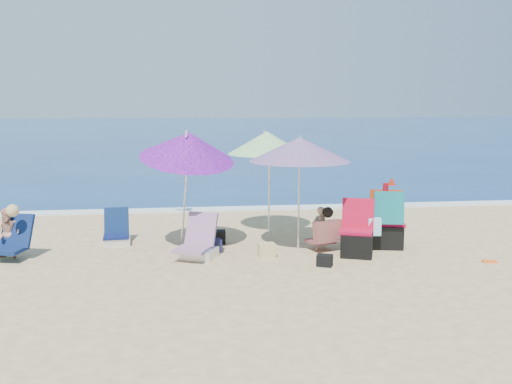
{
  "coord_description": "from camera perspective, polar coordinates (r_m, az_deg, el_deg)",
  "views": [
    {
      "loc": [
        -1.58,
        -9.42,
        2.77
      ],
      "look_at": [
        -0.3,
        1.0,
        1.1
      ],
      "focal_mm": 40.42,
      "sensor_mm": 36.0,
      "label": 1
    }
  ],
  "objects": [
    {
      "name": "umbrella_striped",
      "position": [
        11.97,
        1.07,
        4.89
      ],
      "size": [
        1.95,
        1.95,
        2.18
      ],
      "color": "white",
      "rests_on": "ground"
    },
    {
      "name": "chair_navy",
      "position": [
        11.58,
        -13.61,
        -4.14
      ],
      "size": [
        0.54,
        0.65,
        0.68
      ],
      "color": "#0D174A",
      "rests_on": "ground"
    },
    {
      "name": "person_center",
      "position": [
        10.77,
        6.66,
        -3.71
      ],
      "size": [
        0.68,
        0.65,
        0.84
      ],
      "color": "tan",
      "rests_on": "ground"
    },
    {
      "name": "chair_rainbow",
      "position": [
        10.3,
        -5.73,
        -5.4
      ],
      "size": [
        0.85,
        0.92,
        0.79
      ],
      "color": "#E86B51",
      "rests_on": "ground"
    },
    {
      "name": "bag_navy_a",
      "position": [
        10.68,
        -4.32,
        -5.34
      ],
      "size": [
        0.35,
        0.27,
        0.24
      ],
      "color": "#171934",
      "rests_on": "ground"
    },
    {
      "name": "ground",
      "position": [
        9.95,
        2.44,
        -7.14
      ],
      "size": [
        120.0,
        120.0,
        0.0
      ],
      "color": "#D8BC84",
      "rests_on": "ground"
    },
    {
      "name": "umbrella_blue",
      "position": [
        10.57,
        -6.75,
        4.56
      ],
      "size": [
        2.27,
        2.31,
        2.39
      ],
      "color": "white",
      "rests_on": "ground"
    },
    {
      "name": "orange_item",
      "position": [
        10.82,
        22.1,
        -6.38
      ],
      "size": [
        0.26,
        0.17,
        0.03
      ],
      "color": "#FF5A1A",
      "rests_on": "ground"
    },
    {
      "name": "bag_black_a",
      "position": [
        11.35,
        -3.92,
        -4.46
      ],
      "size": [
        0.35,
        0.26,
        0.25
      ],
      "color": "black",
      "rests_on": "ground"
    },
    {
      "name": "person_left",
      "position": [
        11.05,
        -23.2,
        -3.79
      ],
      "size": [
        0.76,
        0.73,
        1.01
      ],
      "color": "tan",
      "rests_on": "ground"
    },
    {
      "name": "sea",
      "position": [
        54.52,
        -5.36,
        6.01
      ],
      "size": [
        120.0,
        80.0,
        0.12
      ],
      "color": "navy",
      "rests_on": "ground"
    },
    {
      "name": "bag_black_b",
      "position": [
        9.86,
        6.8,
        -6.74
      ],
      "size": [
        0.31,
        0.27,
        0.2
      ],
      "color": "black",
      "rests_on": "ground"
    },
    {
      "name": "furled_umbrella",
      "position": [
        11.25,
        12.74,
        -1.58
      ],
      "size": [
        0.22,
        0.26,
        1.35
      ],
      "color": "#9F0B17",
      "rests_on": "ground"
    },
    {
      "name": "foam",
      "position": [
        14.87,
        -0.78,
        -1.63
      ],
      "size": [
        120.0,
        0.5,
        0.04
      ],
      "color": "white",
      "rests_on": "ground"
    },
    {
      "name": "umbrella_turquoise",
      "position": [
        10.55,
        4.35,
        4.23
      ],
      "size": [
        2.29,
        2.29,
        2.15
      ],
      "color": "silver",
      "rests_on": "ground"
    },
    {
      "name": "camp_chair_left",
      "position": [
        10.57,
        9.97,
        -4.61
      ],
      "size": [
        0.73,
        0.78,
        1.01
      ],
      "color": "red",
      "rests_on": "ground"
    },
    {
      "name": "bag_tan",
      "position": [
        10.33,
        1.05,
        -5.79
      ],
      "size": [
        0.32,
        0.24,
        0.25
      ],
      "color": "tan",
      "rests_on": "ground"
    },
    {
      "name": "camp_chair_right",
      "position": [
        11.22,
        12.77,
        -3.36
      ],
      "size": [
        0.88,
        0.85,
        1.12
      ],
      "color": "red",
      "rests_on": "ground"
    }
  ]
}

